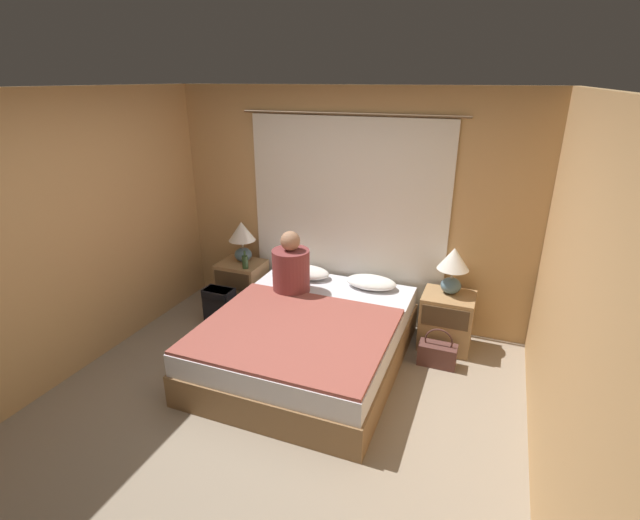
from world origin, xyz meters
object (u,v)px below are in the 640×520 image
(lamp_left, at_px, (242,237))
(person_left_in_bed, at_px, (291,268))
(pillow_right, at_px, (371,282))
(backpack_on_floor, at_px, (220,305))
(nightstand_left, at_px, (242,285))
(pillow_left, at_px, (306,272))
(lamp_right, at_px, (453,265))
(beer_bottle_on_left_stand, at_px, (245,262))
(handbag_on_floor, at_px, (437,354))
(bed, at_px, (308,340))
(nightstand_right, at_px, (446,321))

(lamp_left, bearing_deg, person_left_in_bed, -26.84)
(pillow_right, distance_m, backpack_on_floor, 1.67)
(nightstand_left, relative_size, lamp_left, 1.20)
(pillow_left, height_order, person_left_in_bed, person_left_in_bed)
(lamp_right, height_order, backpack_on_floor, lamp_right)
(lamp_left, height_order, pillow_left, lamp_left)
(beer_bottle_on_left_stand, bearing_deg, backpack_on_floor, -113.97)
(pillow_right, height_order, handbag_on_floor, pillow_right)
(bed, bearing_deg, backpack_on_floor, 164.38)
(person_left_in_bed, bearing_deg, nightstand_left, 156.66)
(backpack_on_floor, bearing_deg, lamp_right, 12.45)
(bed, height_order, lamp_right, lamp_right)
(bed, height_order, beer_bottle_on_left_stand, beer_bottle_on_left_stand)
(beer_bottle_on_left_stand, xyz_separation_m, backpack_on_floor, (-0.15, -0.34, -0.41))
(nightstand_right, xyz_separation_m, pillow_left, (-1.55, 0.04, 0.27))
(person_left_in_bed, bearing_deg, pillow_right, 27.09)
(bed, relative_size, pillow_right, 3.88)
(lamp_right, relative_size, person_left_in_bed, 0.73)
(nightstand_right, height_order, pillow_right, pillow_right)
(nightstand_left, xyz_separation_m, person_left_in_bed, (0.80, -0.35, 0.47))
(nightstand_left, height_order, nightstand_right, same)
(pillow_right, bearing_deg, nightstand_left, -178.69)
(pillow_left, relative_size, backpack_on_floor, 1.24)
(nightstand_left, bearing_deg, beer_bottle_on_left_stand, -43.24)
(pillow_left, distance_m, person_left_in_bed, 0.43)
(pillow_right, height_order, beer_bottle_on_left_stand, beer_bottle_on_left_stand)
(person_left_in_bed, relative_size, beer_bottle_on_left_stand, 3.15)
(nightstand_right, bearing_deg, beer_bottle_on_left_stand, -176.79)
(nightstand_left, bearing_deg, pillow_left, 2.52)
(pillow_left, bearing_deg, pillow_right, 0.00)
(person_left_in_bed, xyz_separation_m, backpack_on_floor, (-0.82, -0.12, -0.52))
(backpack_on_floor, relative_size, handbag_on_floor, 1.11)
(lamp_left, relative_size, handbag_on_floor, 1.23)
(lamp_left, bearing_deg, lamp_right, 0.00)
(bed, height_order, pillow_left, pillow_left)
(person_left_in_bed, distance_m, backpack_on_floor, 0.98)
(lamp_left, relative_size, person_left_in_bed, 0.73)
(bed, height_order, handbag_on_floor, bed)
(pillow_left, xyz_separation_m, beer_bottle_on_left_stand, (-0.67, -0.16, 0.09))
(nightstand_left, bearing_deg, nightstand_right, 0.00)
(beer_bottle_on_left_stand, bearing_deg, lamp_right, 4.74)
(nightstand_left, distance_m, handbag_on_floor, 2.37)
(pillow_left, distance_m, backpack_on_floor, 1.01)
(bed, relative_size, beer_bottle_on_left_stand, 10.05)
(bed, distance_m, backpack_on_floor, 1.24)
(pillow_left, xyz_separation_m, pillow_right, (0.74, 0.00, 0.00))
(nightstand_left, distance_m, person_left_in_bed, 0.99)
(lamp_left, height_order, person_left_in_bed, person_left_in_bed)
(backpack_on_floor, bearing_deg, nightstand_right, 11.07)
(pillow_left, distance_m, beer_bottle_on_left_stand, 0.70)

